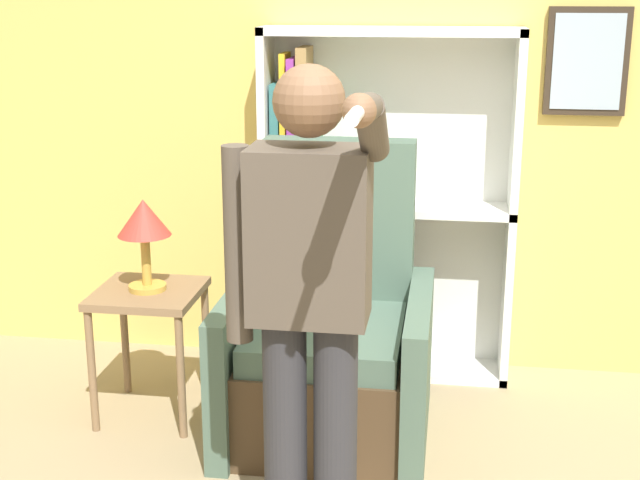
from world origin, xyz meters
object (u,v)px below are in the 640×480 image
bookcase (359,208)px  person_standing (308,293)px  table_lamp (144,224)px  armchair (330,347)px  side_table (149,311)px

bookcase → person_standing: 1.66m
person_standing → table_lamp: person_standing is taller
armchair → table_lamp: (-0.84, -0.01, 0.54)m
table_lamp → armchair: bearing=0.5°
person_standing → side_table: person_standing is taller
bookcase → side_table: bearing=-142.7°
person_standing → table_lamp: size_ratio=4.07×
bookcase → side_table: size_ratio=2.86×
bookcase → person_standing: (0.01, -1.65, 0.12)m
table_lamp → side_table: bearing=-90.0°
bookcase → armchair: (-0.05, -0.67, -0.48)m
bookcase → side_table: bookcase is taller
person_standing → side_table: 1.41m
bookcase → side_table: (-0.89, -0.68, -0.35)m
bookcase → armchair: bookcase is taller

